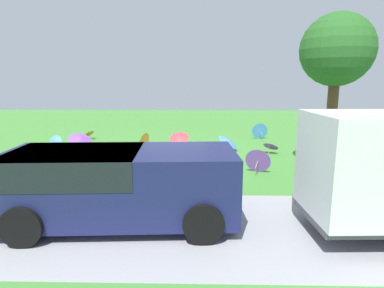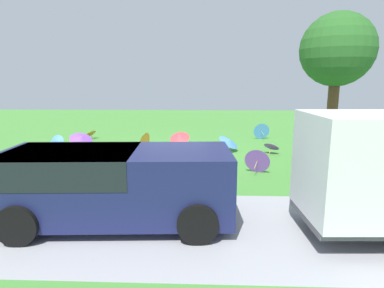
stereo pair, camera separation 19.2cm
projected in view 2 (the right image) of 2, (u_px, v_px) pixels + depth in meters
name	position (u px, v px, depth m)	size (l,w,h in m)	color
ground	(175.00, 154.00, 13.06)	(40.00, 40.00, 0.00)	#478C38
road_strip	(144.00, 226.00, 6.54)	(40.00, 3.72, 0.01)	#9E9EA3
van_dark	(110.00, 180.00, 6.60)	(4.70, 2.34, 1.53)	#191E4C
park_bench	(147.00, 162.00, 9.90)	(1.64, 0.63, 0.90)	brown
shade_tree	(337.00, 52.00, 9.91)	(2.25, 2.25, 4.99)	brown
parasol_orange_0	(46.00, 150.00, 12.18)	(0.69, 0.69, 0.53)	tan
parasol_purple_0	(258.00, 160.00, 10.33)	(0.88, 0.79, 0.82)	tan
parasol_purple_1	(272.00, 145.00, 13.03)	(0.86, 0.85, 0.57)	tan
parasol_blue_0	(229.00, 141.00, 13.45)	(1.11, 1.14, 0.73)	tan
parasol_purple_2	(81.00, 138.00, 13.23)	(1.25, 1.25, 0.90)	tan
parasol_orange_1	(90.00, 133.00, 16.39)	(0.74, 0.77, 0.52)	tan
parasol_yellow_0	(60.00, 154.00, 11.35)	(0.72, 0.67, 0.60)	tan
parasol_orange_2	(142.00, 143.00, 12.95)	(0.96, 0.98, 0.92)	tan
parasol_blue_1	(261.00, 131.00, 16.42)	(0.83, 0.82, 0.83)	tan
parasol_pink_0	(17.00, 161.00, 10.60)	(0.67, 0.66, 0.65)	tan
parasol_blue_2	(57.00, 141.00, 14.20)	(0.65, 0.54, 0.59)	tan
parasol_red_0	(180.00, 137.00, 13.72)	(0.98, 0.94, 0.84)	tan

